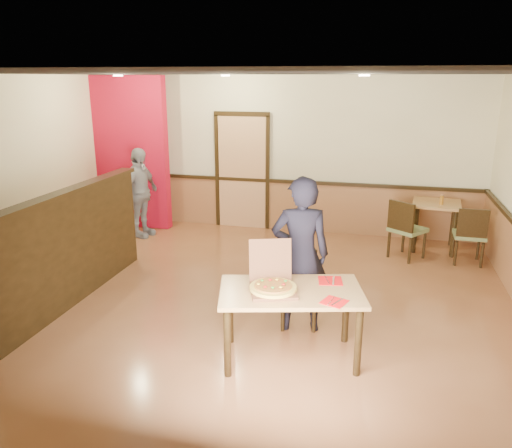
{
  "coord_description": "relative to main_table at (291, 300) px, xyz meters",
  "views": [
    {
      "loc": [
        1.66,
        -5.4,
        2.76
      ],
      "look_at": [
        0.32,
        0.0,
        1.12
      ],
      "focal_mm": 35.0,
      "sensor_mm": 36.0,
      "label": 1
    }
  ],
  "objects": [
    {
      "name": "chair_rail_back",
      "position": [
        -0.91,
        4.38,
        0.28
      ],
      "size": [
        7.0,
        0.06,
        0.06
      ],
      "primitive_type": "cube",
      "color": "black",
      "rests_on": "wall_back"
    },
    {
      "name": "spot_c",
      "position": [
        0.49,
        2.43,
        2.14
      ],
      "size": [
        0.14,
        0.14,
        0.02
      ],
      "primitive_type": "cylinder",
      "color": "#FFD4B2",
      "rests_on": "ceiling"
    },
    {
      "name": "condiment",
      "position": [
        1.77,
        3.79,
        0.23
      ],
      "size": [
        0.06,
        0.06,
        0.14
      ],
      "primitive_type": "cylinder",
      "color": "#935D1A",
      "rests_on": "side_table"
    },
    {
      "name": "diner_chair",
      "position": [
        -0.04,
        0.79,
        -0.17
      ],
      "size": [
        0.49,
        0.49,
        0.85
      ],
      "rotation": [
        0.0,
        0.0,
        0.17
      ],
      "color": "olive",
      "rests_on": "floor"
    },
    {
      "name": "diner",
      "position": [
        -0.01,
        0.65,
        0.24
      ],
      "size": [
        0.73,
        0.56,
        1.77
      ],
      "primitive_type": "imported",
      "rotation": [
        0.0,
        0.0,
        3.38
      ],
      "color": "black",
      "rests_on": "floor"
    },
    {
      "name": "wainscot_back",
      "position": [
        -0.91,
        4.4,
        -0.19
      ],
      "size": [
        7.0,
        0.04,
        0.9
      ],
      "primitive_type": "cube",
      "color": "#9A653D",
      "rests_on": "floor"
    },
    {
      "name": "ceiling",
      "position": [
        -0.91,
        0.93,
        2.16
      ],
      "size": [
        7.0,
        7.0,
        0.0
      ],
      "primitive_type": "plane",
      "rotation": [
        3.14,
        0.0,
        0.0
      ],
      "color": "black",
      "rests_on": "wall_back"
    },
    {
      "name": "side_chair_left",
      "position": [
        1.22,
        3.28,
        -0.12
      ],
      "size": [
        0.65,
        0.65,
        0.94
      ],
      "rotation": [
        0.0,
        0.0,
        2.5
      ],
      "color": "olive",
      "rests_on": "floor"
    },
    {
      "name": "passerby",
      "position": [
        -3.31,
        3.37,
        0.15
      ],
      "size": [
        0.56,
        0.99,
        1.59
      ],
      "primitive_type": "imported",
      "rotation": [
        0.0,
        0.0,
        1.38
      ],
      "color": "gray",
      "rests_on": "floor"
    },
    {
      "name": "spot_a",
      "position": [
        -3.21,
        2.73,
        2.14
      ],
      "size": [
        0.14,
        0.14,
        0.02
      ],
      "primitive_type": "cylinder",
      "color": "#FFD4B2",
      "rests_on": "ceiling"
    },
    {
      "name": "wall_back",
      "position": [
        -0.91,
        4.43,
        0.76
      ],
      "size": [
        7.0,
        0.0,
        7.0
      ],
      "primitive_type": "plane",
      "rotation": [
        1.57,
        0.0,
        0.0
      ],
      "color": "beige",
      "rests_on": "floor"
    },
    {
      "name": "red_accent_panel",
      "position": [
        -3.81,
        3.93,
        0.76
      ],
      "size": [
        1.6,
        0.2,
        2.78
      ],
      "primitive_type": "cube",
      "color": "#B10C28",
      "rests_on": "floor"
    },
    {
      "name": "napkin_near",
      "position": [
        0.44,
        -0.18,
        0.11
      ],
      "size": [
        0.28,
        0.28,
        0.01
      ],
      "rotation": [
        0.0,
        0.0,
        -0.37
      ],
      "color": "red",
      "rests_on": "main_table"
    },
    {
      "name": "side_chair_right",
      "position": [
        2.16,
        3.27,
        -0.15
      ],
      "size": [
        0.46,
        0.46,
        0.9
      ],
      "rotation": [
        0.0,
        0.0,
        3.12
      ],
      "color": "olive",
      "rests_on": "floor"
    },
    {
      "name": "pizza_box",
      "position": [
        -0.18,
        -0.05,
        0.17
      ],
      "size": [
        0.57,
        0.62,
        0.45
      ],
      "rotation": [
        0.0,
        0.0,
        0.33
      ],
      "color": "brown",
      "rests_on": "main_table"
    },
    {
      "name": "main_table",
      "position": [
        0.0,
        0.0,
        0.0
      ],
      "size": [
        1.56,
        1.13,
        0.75
      ],
      "rotation": [
        0.0,
        0.0,
        0.25
      ],
      "color": "#AB7C48",
      "rests_on": "floor"
    },
    {
      "name": "napkin_far",
      "position": [
        0.35,
        0.32,
        0.11
      ],
      "size": [
        0.28,
        0.28,
        0.01
      ],
      "rotation": [
        0.0,
        0.0,
        0.18
      ],
      "color": "red",
      "rests_on": "main_table"
    },
    {
      "name": "spot_b",
      "position": [
        -1.71,
        3.43,
        2.14
      ],
      "size": [
        0.14,
        0.14,
        0.02
      ],
      "primitive_type": "cylinder",
      "color": "#FFD4B2",
      "rests_on": "ceiling"
    },
    {
      "name": "booth_partition",
      "position": [
        -2.91,
        0.73,
        0.1
      ],
      "size": [
        0.2,
        3.1,
        1.44
      ],
      "color": "black",
      "rests_on": "floor"
    },
    {
      "name": "back_door",
      "position": [
        -1.71,
        4.39,
        0.41
      ],
      "size": [
        0.9,
        0.06,
        2.1
      ],
      "primitive_type": "cube",
      "color": "tan",
      "rests_on": "wall_back"
    },
    {
      "name": "side_table",
      "position": [
        1.72,
        3.89,
        -0.02
      ],
      "size": [
        0.81,
        0.81,
        0.8
      ],
      "rotation": [
        0.0,
        0.0,
        -0.1
      ],
      "color": "#AB7C48",
      "rests_on": "floor"
    },
    {
      "name": "pizza",
      "position": [
        -0.16,
        -0.09,
        0.16
      ],
      "size": [
        0.52,
        0.52,
        0.03
      ],
      "primitive_type": "cylinder",
      "rotation": [
        0.0,
        0.0,
        -0.14
      ],
      "color": "gold",
      "rests_on": "pizza_box"
    },
    {
      "name": "floor",
      "position": [
        -0.91,
        0.93,
        -0.64
      ],
      "size": [
        7.0,
        7.0,
        0.0
      ],
      "primitive_type": "plane",
      "color": "#A2653F",
      "rests_on": "ground"
    }
  ]
}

